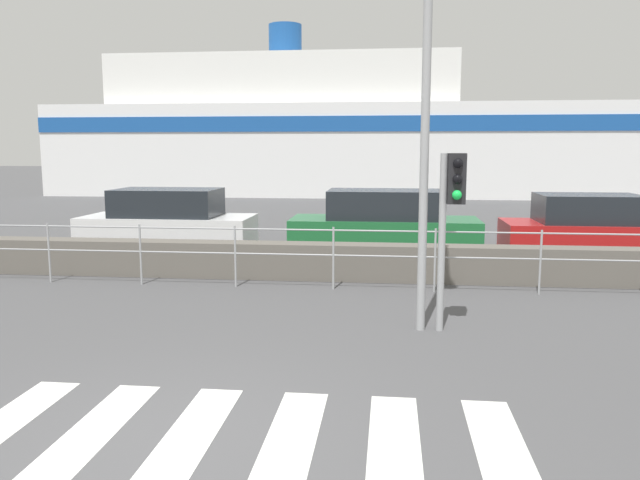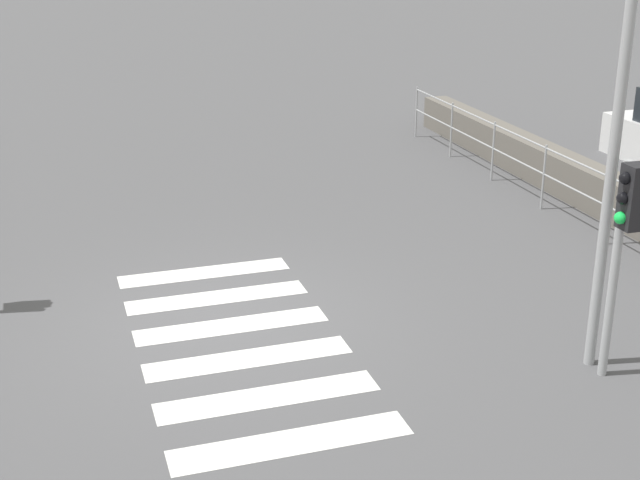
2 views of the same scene
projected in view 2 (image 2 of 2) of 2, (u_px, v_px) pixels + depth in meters
ground_plane at (229, 320)px, 11.19m from camera, size 160.00×160.00×0.00m
crosswalk at (239, 341)px, 10.64m from camera, size 4.95×2.40×0.01m
traffic_light_far at (626, 224)px, 9.17m from camera, size 0.34×0.32×2.46m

